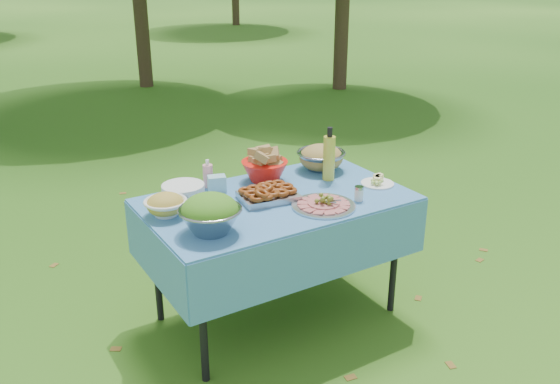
{
  "coord_description": "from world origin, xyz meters",
  "views": [
    {
      "loc": [
        -1.58,
        -2.62,
        2.03
      ],
      "look_at": [
        0.02,
        0.0,
        0.79
      ],
      "focal_mm": 38.0,
      "sensor_mm": 36.0,
      "label": 1
    }
  ],
  "objects_px": {
    "plate_stack": "(183,192)",
    "charcuterie_platter": "(324,200)",
    "oil_bottle": "(329,154)",
    "picnic_table": "(277,258)",
    "salad_bowl": "(210,214)",
    "bread_bowl": "(265,166)",
    "pasta_bowl_steel": "(321,157)"
  },
  "relations": [
    {
      "from": "charcuterie_platter",
      "to": "bread_bowl",
      "type": "bearing_deg",
      "value": 97.59
    },
    {
      "from": "picnic_table",
      "to": "bread_bowl",
      "type": "relative_size",
      "value": 5.23
    },
    {
      "from": "picnic_table",
      "to": "plate_stack",
      "type": "relative_size",
      "value": 6.17
    },
    {
      "from": "picnic_table",
      "to": "charcuterie_platter",
      "type": "distance_m",
      "value": 0.5
    },
    {
      "from": "plate_stack",
      "to": "oil_bottle",
      "type": "xyz_separation_m",
      "value": [
        0.87,
        -0.17,
        0.12
      ]
    },
    {
      "from": "picnic_table",
      "to": "salad_bowl",
      "type": "xyz_separation_m",
      "value": [
        -0.5,
        -0.2,
        0.48
      ]
    },
    {
      "from": "plate_stack",
      "to": "oil_bottle",
      "type": "distance_m",
      "value": 0.89
    },
    {
      "from": "bread_bowl",
      "to": "pasta_bowl_steel",
      "type": "xyz_separation_m",
      "value": [
        0.4,
        -0.01,
        -0.01
      ]
    },
    {
      "from": "bread_bowl",
      "to": "charcuterie_platter",
      "type": "relative_size",
      "value": 0.8
    },
    {
      "from": "salad_bowl",
      "to": "oil_bottle",
      "type": "distance_m",
      "value": 0.97
    },
    {
      "from": "oil_bottle",
      "to": "plate_stack",
      "type": "bearing_deg",
      "value": 169.21
    },
    {
      "from": "pasta_bowl_steel",
      "to": "charcuterie_platter",
      "type": "distance_m",
      "value": 0.6
    },
    {
      "from": "picnic_table",
      "to": "salad_bowl",
      "type": "height_order",
      "value": "salad_bowl"
    },
    {
      "from": "bread_bowl",
      "to": "plate_stack",
      "type": "bearing_deg",
      "value": -177.77
    },
    {
      "from": "salad_bowl",
      "to": "charcuterie_platter",
      "type": "relative_size",
      "value": 0.88
    },
    {
      "from": "picnic_table",
      "to": "charcuterie_platter",
      "type": "bearing_deg",
      "value": -56.78
    },
    {
      "from": "picnic_table",
      "to": "bread_bowl",
      "type": "xyz_separation_m",
      "value": [
        0.08,
        0.28,
        0.47
      ]
    },
    {
      "from": "salad_bowl",
      "to": "pasta_bowl_steel",
      "type": "bearing_deg",
      "value": 25.52
    },
    {
      "from": "plate_stack",
      "to": "charcuterie_platter",
      "type": "distance_m",
      "value": 0.78
    },
    {
      "from": "pasta_bowl_steel",
      "to": "oil_bottle",
      "type": "xyz_separation_m",
      "value": [
        -0.07,
        -0.17,
        0.08
      ]
    },
    {
      "from": "picnic_table",
      "to": "charcuterie_platter",
      "type": "xyz_separation_m",
      "value": [
        0.15,
        -0.23,
        0.42
      ]
    },
    {
      "from": "salad_bowl",
      "to": "oil_bottle",
      "type": "bearing_deg",
      "value": 17.93
    },
    {
      "from": "bread_bowl",
      "to": "oil_bottle",
      "type": "xyz_separation_m",
      "value": [
        0.34,
        -0.19,
        0.07
      ]
    },
    {
      "from": "plate_stack",
      "to": "salad_bowl",
      "type": "bearing_deg",
      "value": -96.43
    },
    {
      "from": "charcuterie_platter",
      "to": "oil_bottle",
      "type": "height_order",
      "value": "oil_bottle"
    },
    {
      "from": "picnic_table",
      "to": "plate_stack",
      "type": "height_order",
      "value": "plate_stack"
    },
    {
      "from": "picnic_table",
      "to": "pasta_bowl_steel",
      "type": "distance_m",
      "value": 0.72
    },
    {
      "from": "pasta_bowl_steel",
      "to": "oil_bottle",
      "type": "relative_size",
      "value": 0.92
    },
    {
      "from": "charcuterie_platter",
      "to": "oil_bottle",
      "type": "distance_m",
      "value": 0.44
    },
    {
      "from": "oil_bottle",
      "to": "bread_bowl",
      "type": "bearing_deg",
      "value": 150.98
    },
    {
      "from": "salad_bowl",
      "to": "charcuterie_platter",
      "type": "height_order",
      "value": "salad_bowl"
    },
    {
      "from": "salad_bowl",
      "to": "pasta_bowl_steel",
      "type": "xyz_separation_m",
      "value": [
        0.99,
        0.47,
        -0.02
      ]
    }
  ]
}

